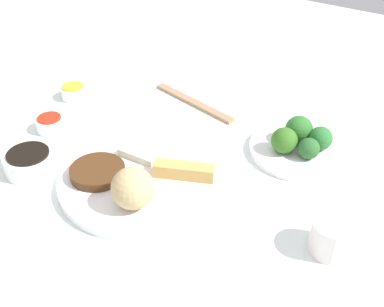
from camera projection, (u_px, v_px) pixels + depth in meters
tabletop at (148, 172)px, 0.93m from camera, size 2.20×2.20×0.02m
main_plate at (140, 180)px, 0.89m from camera, size 0.30×0.30×0.02m
rice_scoop at (133, 188)px, 0.80m from camera, size 0.07×0.07×0.07m
spring_roll at (183, 172)px, 0.87m from camera, size 0.11×0.07×0.03m
crab_rangoon_wonton at (145, 149)px, 0.94m from camera, size 0.08×0.08×0.01m
stir_fry_heap at (98, 172)px, 0.88m from camera, size 0.10×0.10×0.02m
broccoli_plate at (299, 150)px, 0.97m from camera, size 0.20×0.20×0.01m
broccoli_floret_0 at (299, 129)px, 0.96m from camera, size 0.06×0.06×0.06m
broccoli_floret_1 at (321, 138)px, 0.94m from camera, size 0.05×0.05×0.05m
broccoli_floret_2 at (309, 148)px, 0.92m from camera, size 0.04×0.04×0.04m
broccoli_floret_3 at (284, 140)px, 0.93m from camera, size 0.05×0.05×0.05m
soy_sauce_bowl at (30, 162)px, 0.91m from camera, size 0.10×0.10×0.04m
soy_sauce_bowl_liquid at (28, 154)px, 0.90m from camera, size 0.08×0.08×0.00m
sauce_ramekin_sweet_and_sour at (50, 124)px, 1.03m from camera, size 0.06×0.06×0.03m
sauce_ramekin_sweet_and_sour_liquid at (49, 118)px, 1.02m from camera, size 0.05×0.05×0.00m
sauce_ramekin_hot_mustard at (74, 92)px, 1.14m from camera, size 0.06×0.06×0.03m
sauce_ramekin_hot_mustard_liquid at (73, 86)px, 1.14m from camera, size 0.05×0.05×0.00m
teacup at (332, 237)px, 0.74m from camera, size 0.07×0.07×0.06m
chopsticks_pair at (194, 103)px, 1.13m from camera, size 0.24×0.07×0.01m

